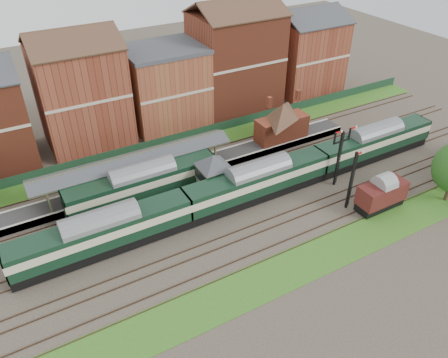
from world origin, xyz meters
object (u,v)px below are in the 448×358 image
platform_railcar (144,184)px  goods_van_a (382,194)px  signal_box (214,174)px  dmu_train (258,181)px  semaphore_bracket (339,155)px

platform_railcar → goods_van_a: (24.56, -15.50, -0.48)m
signal_box → goods_van_a: size_ratio=0.98×
dmu_train → goods_van_a: 15.01m
goods_van_a → signal_box: bearing=143.3°
dmu_train → platform_railcar: (-12.55, 6.50, -0.03)m
dmu_train → goods_van_a: size_ratio=9.58×
semaphore_bracket → platform_railcar: 24.90m
dmu_train → platform_railcar: 14.13m
semaphore_bracket → goods_van_a: semaphore_bracket is taller
goods_van_a → semaphore_bracket: bearing=102.4°
signal_box → dmu_train: bearing=-36.1°
semaphore_bracket → goods_van_a: (1.43, -6.50, -2.52)m
platform_railcar → goods_van_a: bearing=-32.3°
signal_box → semaphore_bracket: 16.16m
signal_box → dmu_train: 5.55m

